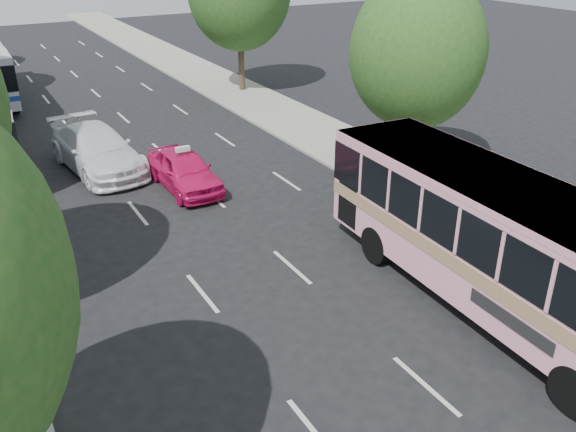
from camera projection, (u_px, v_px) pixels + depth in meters
ground at (339, 350)px, 14.76m from camera, size 120.00×120.00×0.00m
sidewalk_right at (265, 107)px, 34.18m from camera, size 4.00×90.00×0.12m
tree_right_near at (420, 47)px, 22.63m from camera, size 5.10×5.10×7.95m
pink_bus at (498, 233)px, 15.48m from camera, size 3.29×11.36×3.59m
pink_taxi at (184, 170)px, 23.48m from camera, size 1.86×4.49×1.52m
white_pickup at (97, 150)px, 25.20m from camera, size 3.17×6.37×1.78m
taxi_roof_sign at (183, 149)px, 23.11m from camera, size 0.55×0.19×0.18m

